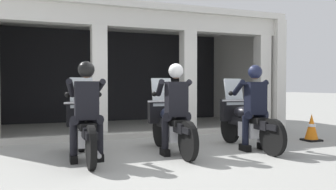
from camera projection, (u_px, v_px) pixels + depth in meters
ground_plane at (131, 131)px, 8.85m from camera, size 80.00×80.00×0.00m
station_building at (127, 60)px, 10.10m from camera, size 7.99×4.02×3.20m
kerb_strip at (152, 134)px, 7.85m from camera, size 7.49×0.24×0.12m
motorcycle_left at (85, 128)px, 5.52m from camera, size 0.62×2.04×1.35m
police_officer_left at (86, 102)px, 5.25m from camera, size 0.63×0.61×1.58m
motorcycle_center at (170, 124)px, 6.05m from camera, size 0.62×2.04×1.35m
police_officer_center at (176, 101)px, 5.78m from camera, size 0.63×0.61×1.58m
motorcycle_right at (246, 122)px, 6.45m from camera, size 0.62×2.04×1.35m
police_officer_right at (254, 100)px, 6.17m from camera, size 0.63×0.61×1.58m
traffic_cone_flank at (312, 128)px, 7.25m from camera, size 0.34×0.34×0.59m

